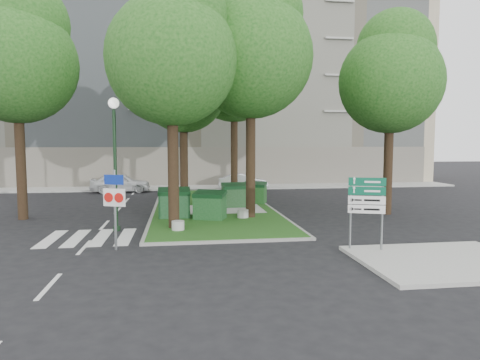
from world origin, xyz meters
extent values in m
plane|color=black|center=(0.00, 0.00, 0.00)|extent=(120.00, 120.00, 0.00)
cube|color=#1D4814|center=(0.50, 8.00, 0.06)|extent=(6.00, 16.00, 0.12)
cube|color=gray|center=(0.50, 8.00, 0.05)|extent=(6.30, 16.30, 0.10)
cube|color=#999993|center=(6.50, -3.50, 0.06)|extent=(5.00, 4.00, 0.12)
cube|color=#999993|center=(0.00, 18.50, 0.06)|extent=(42.00, 3.00, 0.12)
cube|color=silver|center=(-3.75, 1.50, 0.01)|extent=(5.00, 3.00, 0.01)
cube|color=tan|center=(0.00, 26.00, 8.00)|extent=(41.00, 12.00, 16.00)
cylinder|color=black|center=(-1.50, 2.50, 3.08)|extent=(0.44, 0.44, 6.16)
sphere|color=#144713|center=(-1.50, 2.50, 6.82)|extent=(5.20, 5.20, 5.20)
sphere|color=#144713|center=(-1.20, 2.70, 8.58)|extent=(3.90, 3.90, 3.90)
cylinder|color=black|center=(2.00, 4.50, 3.36)|extent=(0.44, 0.44, 6.72)
sphere|color=#144713|center=(2.00, 4.50, 7.44)|extent=(5.60, 5.60, 5.60)
sphere|color=#144713|center=(2.30, 4.70, 9.36)|extent=(4.20, 4.20, 4.20)
cylinder|color=black|center=(-1.00, 9.00, 2.94)|extent=(0.44, 0.44, 5.88)
sphere|color=#144713|center=(-1.00, 9.00, 6.51)|extent=(4.80, 4.80, 4.80)
sphere|color=#144713|center=(-0.70, 9.20, 8.19)|extent=(3.60, 3.60, 3.60)
cylinder|color=black|center=(2.20, 12.00, 3.50)|extent=(0.44, 0.44, 7.00)
sphere|color=#144713|center=(2.20, 12.00, 7.75)|extent=(5.80, 5.80, 5.80)
sphere|color=#144713|center=(2.50, 12.20, 9.75)|extent=(4.35, 4.35, 4.35)
cylinder|color=black|center=(-8.50, 6.00, 3.22)|extent=(0.44, 0.44, 6.44)
sphere|color=#144713|center=(-8.50, 6.00, 7.13)|extent=(5.40, 5.40, 5.40)
sphere|color=#144713|center=(-8.20, 6.20, 8.97)|extent=(4.05, 4.05, 4.05)
cylinder|color=black|center=(9.00, 5.00, 2.94)|extent=(0.44, 0.44, 5.88)
sphere|color=#144713|center=(9.00, 5.00, 6.51)|extent=(5.00, 5.00, 5.00)
sphere|color=#144713|center=(9.30, 5.20, 8.19)|extent=(3.75, 3.75, 3.75)
cube|color=#103B19|center=(-1.51, 4.92, 0.68)|extent=(1.43, 0.98, 1.11)
cube|color=black|center=(-1.51, 4.92, 1.33)|extent=(1.48, 1.05, 0.32)
cube|color=#134118|center=(0.09, 4.24, 0.65)|extent=(1.57, 1.33, 1.05)
cube|color=black|center=(0.09, 4.24, 1.26)|extent=(1.64, 1.40, 0.30)
cube|color=#0F3411|center=(1.69, 7.69, 0.64)|extent=(1.38, 0.98, 1.05)
cube|color=black|center=(1.69, 7.69, 1.25)|extent=(1.43, 1.04, 0.30)
cube|color=#154414|center=(3.00, 9.05, 0.61)|extent=(1.48, 1.26, 0.98)
cube|color=black|center=(3.00, 9.05, 1.18)|extent=(1.54, 1.33, 0.28)
cylinder|color=#AAA9A4|center=(-1.34, 1.93, 0.30)|extent=(0.50, 0.50, 0.36)
cylinder|color=#9F9F9A|center=(1.61, 4.34, 0.31)|extent=(0.52, 0.52, 0.37)
cylinder|color=#A4A49F|center=(-0.03, 5.00, 0.33)|extent=(0.58, 0.58, 0.41)
cylinder|color=yellow|center=(2.15, 12.63, 0.50)|extent=(0.44, 0.44, 0.76)
cylinder|color=black|center=(-3.80, 2.71, 2.42)|extent=(0.14, 0.14, 4.83)
cylinder|color=black|center=(-3.80, 2.71, 0.10)|extent=(0.29, 0.29, 0.19)
sphere|color=white|center=(-3.80, 2.71, 5.12)|extent=(0.43, 0.43, 0.43)
cylinder|color=slate|center=(-3.37, -0.50, 1.34)|extent=(0.11, 0.11, 2.67)
cube|color=navy|center=(-3.37, -0.50, 2.35)|extent=(0.65, 0.32, 0.32)
cube|color=white|center=(-3.37, -0.50, 1.76)|extent=(0.75, 0.36, 0.59)
cylinder|color=red|center=(-3.57, -0.50, 1.76)|extent=(0.31, 0.16, 0.32)
cylinder|color=red|center=(-3.18, -0.50, 1.76)|extent=(0.31, 0.16, 0.32)
cylinder|color=slate|center=(4.24, -1.84, 1.28)|extent=(0.09, 0.09, 2.33)
cylinder|color=slate|center=(5.16, -2.16, 1.28)|extent=(0.09, 0.09, 2.33)
cube|color=#0A5237|center=(4.70, -2.00, 2.31)|extent=(1.11, 0.42, 0.27)
cube|color=#0A5237|center=(4.70, -2.00, 2.02)|extent=(1.11, 0.42, 0.27)
cube|color=white|center=(4.70, -2.00, 1.72)|extent=(1.11, 0.42, 0.27)
cube|color=white|center=(4.70, -2.00, 1.43)|extent=(1.11, 0.42, 0.27)
imported|color=silver|center=(-5.46, 16.44, 0.71)|extent=(4.23, 1.86, 1.42)
imported|color=#ADAFB6|center=(3.50, 16.90, 0.61)|extent=(3.81, 1.56, 1.23)
camera|label=1|loc=(-1.25, -14.92, 3.56)|focal=32.00mm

